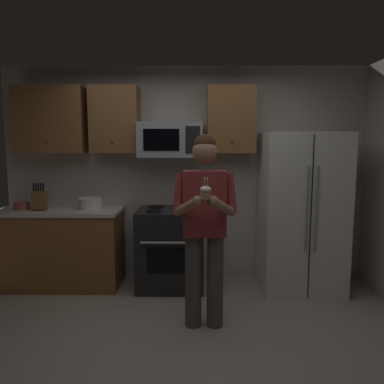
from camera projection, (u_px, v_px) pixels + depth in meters
name	position (u px, v px, depth m)	size (l,w,h in m)	color
ground_plane	(178.00, 348.00, 3.10)	(6.00, 6.00, 0.00)	#9E9384
wall_back	(184.00, 174.00, 4.67)	(4.40, 0.10, 2.60)	beige
oven_range	(171.00, 248.00, 4.39)	(0.76, 0.70, 0.93)	black
microwave	(171.00, 140.00, 4.35)	(0.74, 0.41, 0.40)	#9EA0A5
refrigerator	(301.00, 212.00, 4.28)	(0.90, 0.75, 1.80)	white
cabinet_row_upper	(122.00, 120.00, 4.38)	(2.78, 0.36, 0.76)	brown
counter_left	(61.00, 247.00, 4.43)	(1.44, 0.66, 0.92)	brown
knife_block	(40.00, 200.00, 4.31)	(0.16, 0.15, 0.32)	brown
bowl_large_white	(91.00, 203.00, 4.39)	(0.28, 0.28, 0.13)	white
bowl_small_colored	(22.00, 206.00, 4.34)	(0.18, 0.18, 0.08)	#B24C3F
person	(204.00, 220.00, 3.34)	(0.60, 0.48, 1.76)	#4C4742
cupcake	(206.00, 192.00, 2.98)	(0.09, 0.09, 0.17)	#A87F56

